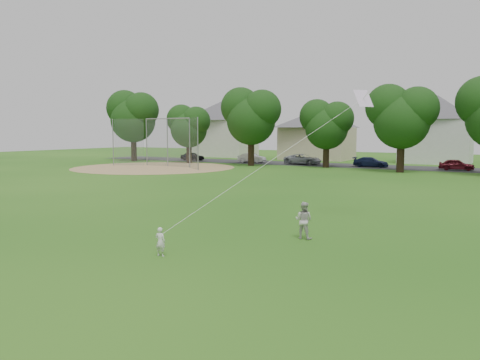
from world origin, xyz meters
The scene contains 10 objects.
ground centered at (0.00, 0.00, 0.00)m, with size 160.00×160.00×0.00m, color #1E5313.
street centered at (0.00, 42.00, 0.01)m, with size 90.00×7.00×0.01m, color #2D2D30.
dirt_infield centered at (-26.00, 28.00, 0.01)m, with size 18.00×18.00×0.02m, color #9E7F51.
toddler centered at (-0.98, -0.69, 0.48)m, with size 0.35×0.23×0.95m, color silver.
older_boy centered at (2.01, 3.96, 0.70)m, with size 0.68×0.53×1.39m, color beige.
kite centered at (0.91, 4.01, 3.07)m, with size 2.39×5.23×11.19m.
baseball_backstop centered at (-25.91, 29.65, 2.75)m, with size 12.56×2.87×5.50m.
tree_row centered at (2.15, 35.57, 6.06)m, with size 82.98×9.31×10.59m.
parked_cars centered at (-3.01, 41.00, 0.61)m, with size 54.97×2.39×1.27m.
house_row centered at (-0.19, 52.00, 5.03)m, with size 77.75×14.14×10.59m.
Camera 1 is at (8.65, -12.06, 3.98)m, focal length 35.00 mm.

